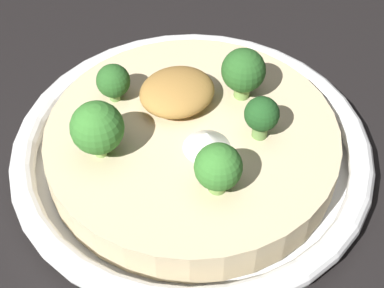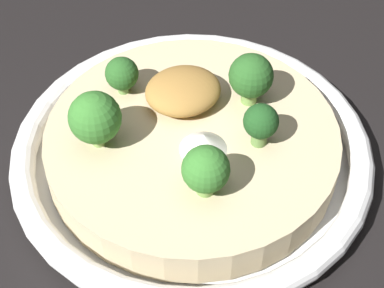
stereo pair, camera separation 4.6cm
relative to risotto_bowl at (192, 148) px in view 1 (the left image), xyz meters
The scene contains 9 objects.
ground_plane 0.02m from the risotto_bowl, ahead, with size 6.00×6.00×0.00m, color black.
risotto_bowl is the anchor object (origin of this frame).
cheese_sprinkle 0.03m from the risotto_bowl, 91.59° to the right, with size 0.04×0.04×0.02m.
crispy_onion_garnish 0.05m from the risotto_bowl, 77.72° to the left, with size 0.06×0.05×0.02m.
broccoli_front 0.07m from the risotto_bowl, 105.42° to the right, with size 0.03×0.03×0.04m.
broccoli_back 0.08m from the risotto_bowl, 116.76° to the left, with size 0.03×0.03×0.03m.
broccoli_front_right 0.07m from the risotto_bowl, 38.22° to the right, with size 0.03×0.03×0.04m.
broccoli_back_left 0.08m from the risotto_bowl, 166.04° to the left, with size 0.04×0.04×0.05m.
broccoli_back_right 0.07m from the risotto_bowl, 11.71° to the left, with size 0.04×0.04×0.04m.
Camera 1 is at (-0.17, -0.26, 0.36)m, focal length 55.00 mm.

